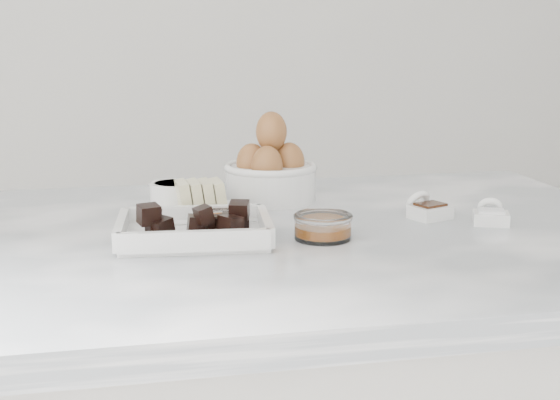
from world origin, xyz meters
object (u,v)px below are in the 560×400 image
Objects in this scene: sugar_ramekin at (175,196)px; salt_spoon at (491,215)px; zest_bowl at (220,222)px; butter_plate at (203,206)px; chocolate_dish at (194,225)px; egg_bowl at (271,172)px; honey_bowl at (323,226)px; vanilla_spoon at (427,209)px.

sugar_ramekin reaches higher than salt_spoon.
butter_plate is at bearing 99.85° from zest_bowl.
butter_plate reaches higher than chocolate_dish.
sugar_ramekin is 0.18m from egg_bowl.
zest_bowl is (-0.14, 0.06, -0.00)m from honey_bowl.
salt_spoon is at bearing 7.33° from honey_bowl.
zest_bowl is (-0.12, -0.21, -0.03)m from egg_bowl.
salt_spoon is (0.44, -0.11, -0.01)m from butter_plate.
honey_bowl is 0.22m from vanilla_spoon.
chocolate_dish is 2.98× the size of salt_spoon.
butter_plate is at bearing -137.84° from egg_bowl.
butter_plate is at bearing 170.50° from vanilla_spoon.
egg_bowl is (0.16, 0.24, 0.03)m from chocolate_dish.
vanilla_spoon is (0.38, 0.06, -0.01)m from chocolate_dish.
salt_spoon is at bearing -37.86° from egg_bowl.
sugar_ramekin is at bearing 108.90° from zest_bowl.
sugar_ramekin reaches higher than honey_bowl.
butter_plate is (0.03, 0.12, -0.00)m from chocolate_dish.
egg_bowl reaches higher than honey_bowl.
chocolate_dish is 0.38m from vanilla_spoon.
butter_plate reaches higher than vanilla_spoon.
honey_bowl is 1.17× the size of zest_bowl.
vanilla_spoon is (0.34, 0.03, -0.00)m from zest_bowl.
chocolate_dish is 3.12× the size of zest_bowl.
honey_bowl is (0.18, -0.03, -0.00)m from chocolate_dish.
sugar_ramekin is at bearing 159.09° from salt_spoon.
salt_spoon is (0.28, 0.04, -0.01)m from honey_bowl.
salt_spoon is at bearing -14.69° from butter_plate.
vanilla_spoon is at bearing 24.87° from honey_bowl.
chocolate_dish is at bearing 171.23° from honey_bowl.
butter_plate reaches higher than salt_spoon.
vanilla_spoon is 1.09× the size of salt_spoon.
chocolate_dish is 2.78× the size of sugar_ramekin.
butter_plate is at bearing -60.32° from sugar_ramekin.
sugar_ramekin is at bearing 93.61° from chocolate_dish.
butter_plate is 1.92× the size of sugar_ramekin.
sugar_ramekin is 1.07× the size of salt_spoon.
vanilla_spoon reaches higher than zest_bowl.
butter_plate reaches higher than sugar_ramekin.
chocolate_dish is 0.05m from zest_bowl.
salt_spoon is at bearing 0.98° from chocolate_dish.
sugar_ramekin reaches higher than zest_bowl.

